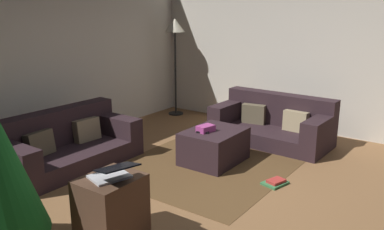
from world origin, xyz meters
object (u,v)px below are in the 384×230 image
Objects in this scene: gift_box at (206,129)px; couch_left at (66,145)px; couch_right at (273,124)px; corner_lamp at (175,33)px; ottoman at (214,146)px; side_table at (111,209)px; laptop at (112,173)px; book_stack at (275,182)px; tv_remote at (203,132)px.

couch_left is at bearing 127.39° from gift_box.
couch_right is 0.99× the size of corner_lamp.
side_table is (-2.10, -0.28, 0.08)m from ottoman.
laptop reaches higher than couch_right.
couch_right is 8.05× the size of gift_box.
side_table is at bearing 160.18° from book_stack.
tv_remote reaches higher than ottoman.
couch_left is at bearing 56.34° from couch_right.
book_stack is (1.90, -0.69, -0.27)m from side_table.
couch_right reaches higher than side_table.
corner_lamp is (1.79, 1.87, 1.06)m from gift_box.
corner_lamp is at bearing 30.41° from side_table.
corner_lamp reaches higher than couch_right.
laptop is (-2.00, -0.40, 0.17)m from gift_box.
tv_remote is at bearing 11.57° from laptop.
gift_box is 0.08m from tv_remote.
gift_box is at bearing -12.87° from tv_remote.
couch_right is at bearing 25.72° from book_stack.
couch_right is at bearing -12.28° from ottoman.
tv_remote is (-0.19, 0.06, 0.23)m from ottoman.
corner_lamp is at bearing 29.58° from tv_remote.
tv_remote is at bearing -134.84° from corner_lamp.
ottoman is 2.88m from corner_lamp.
laptop reaches higher than side_table.
ottoman is at bearing -29.68° from gift_box.
couch_left is 5.62× the size of book_stack.
book_stack is at bearing 113.23° from couch_left.
laptop is (-3.36, -0.06, 0.38)m from couch_right.
ottoman is at bearing -130.97° from corner_lamp.
tv_remote is at bearing 10.09° from side_table.
laptop reaches higher than book_stack.
side_table is (-1.91, -0.34, -0.15)m from tv_remote.
couch_left is 2.67m from book_stack.
couch_left is 3.18m from corner_lamp.
corner_lamp is at bearing 57.17° from book_stack.
ottoman is 2.56× the size of book_stack.
gift_box is at bearing 128.30° from couch_left.
gift_box is 1.37× the size of tv_remote.
gift_box reaches higher than book_stack.
side_table is 4.55m from corner_lamp.
ottoman reaches higher than book_stack.
side_table is (-1.99, -0.34, -0.18)m from gift_box.
tv_remote is at bearing -177.28° from gift_box.
book_stack is at bearing -18.21° from laptop.
side_table is 2.04m from book_stack.
laptop reaches higher than tv_remote.
ottoman is 1.01m from book_stack.
couch_right is 1.49m from tv_remote.
book_stack is (-0.08, -1.03, -0.45)m from gift_box.
gift_box reaches higher than ottoman.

